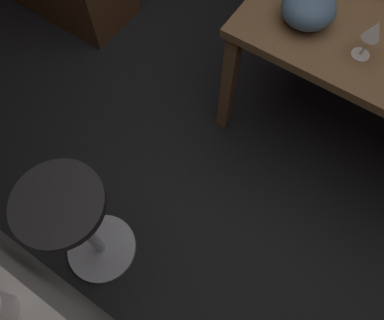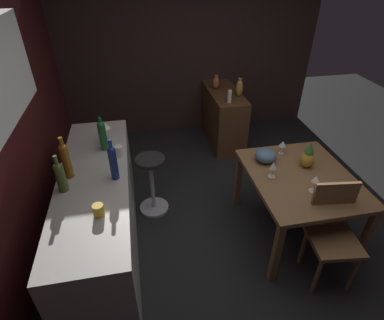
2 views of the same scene
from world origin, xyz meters
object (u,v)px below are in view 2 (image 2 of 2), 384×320
(wine_glass_left, at_px, (273,166))
(wine_glass_right, at_px, (316,180))
(vase_copper, at_px, (216,82))
(fruit_bowl, at_px, (266,156))
(cup_white, at_px, (119,151))
(sideboard_cabinet, at_px, (223,117))
(counter_lamp, at_px, (104,127))
(vase_brass, at_px, (239,88))
(cup_mustard, at_px, (98,210))
(dining_table, at_px, (300,183))
(wine_glass_center, at_px, (283,144))
(wine_bottle_cobalt, at_px, (113,161))
(pillar_candle_tall, at_px, (230,96))
(chair_near_window, at_px, (332,231))
(pineapple_centerpiece, at_px, (308,157))
(wine_bottle_amber, at_px, (66,159))
(wine_bottle_green, at_px, (102,134))
(bar_stool, at_px, (152,183))
(wine_bottle_olive, at_px, (60,176))

(wine_glass_left, height_order, wine_glass_right, wine_glass_right)
(vase_copper, bearing_deg, fruit_bowl, -178.96)
(fruit_bowl, bearing_deg, cup_white, 84.60)
(sideboard_cabinet, height_order, counter_lamp, counter_lamp)
(vase_brass, bearing_deg, sideboard_cabinet, 33.55)
(cup_mustard, bearing_deg, dining_table, -79.35)
(wine_glass_left, height_order, wine_glass_center, wine_glass_left)
(wine_bottle_cobalt, distance_m, pillar_candle_tall, 2.16)
(chair_near_window, xyz_separation_m, wine_glass_right, (0.29, 0.07, 0.34))
(pillar_candle_tall, bearing_deg, wine_glass_right, -173.36)
(chair_near_window, height_order, pineapple_centerpiece, pineapple_centerpiece)
(counter_lamp, bearing_deg, wine_bottle_amber, 152.57)
(wine_bottle_green, height_order, counter_lamp, wine_bottle_green)
(wine_bottle_amber, bearing_deg, counter_lamp, -27.43)
(chair_near_window, distance_m, wine_glass_center, 0.99)
(wine_glass_left, xyz_separation_m, wine_bottle_green, (0.55, 1.54, 0.20))
(wine_glass_center, height_order, wine_bottle_cobalt, wine_bottle_cobalt)
(wine_glass_center, bearing_deg, pillar_candle_tall, 9.47)
(cup_white, height_order, vase_copper, vase_copper)
(fruit_bowl, xyz_separation_m, wine_bottle_cobalt, (-0.22, 1.47, 0.27))
(counter_lamp, distance_m, pillar_candle_tall, 1.83)
(chair_near_window, distance_m, counter_lamp, 2.33)
(sideboard_cabinet, relative_size, cup_white, 9.74)
(cup_white, bearing_deg, pineapple_centerpiece, -99.59)
(cup_white, bearing_deg, wine_glass_left, -105.91)
(chair_near_window, bearing_deg, dining_table, 6.49)
(bar_stool, relative_size, vase_copper, 3.43)
(counter_lamp, xyz_separation_m, pillar_candle_tall, (0.90, -1.59, -0.16))
(pillar_candle_tall, bearing_deg, chair_near_window, -172.36)
(chair_near_window, height_order, fruit_bowl, chair_near_window)
(wine_bottle_green, height_order, wine_bottle_amber, wine_bottle_amber)
(cup_white, bearing_deg, bar_stool, -56.92)
(fruit_bowl, height_order, wine_bottle_olive, wine_bottle_olive)
(chair_near_window, distance_m, wine_bottle_green, 2.26)
(sideboard_cabinet, xyz_separation_m, wine_bottle_amber, (-1.85, 1.93, 0.67))
(wine_glass_left, relative_size, pineapple_centerpiece, 0.62)
(wine_glass_left, bearing_deg, cup_white, 74.09)
(wine_bottle_green, relative_size, vase_copper, 1.66)
(dining_table, xyz_separation_m, chair_near_window, (-0.52, -0.06, -0.13))
(sideboard_cabinet, height_order, pineapple_centerpiece, pineapple_centerpiece)
(fruit_bowl, distance_m, vase_copper, 1.87)
(wine_glass_right, relative_size, vase_copper, 0.81)
(wine_glass_left, relative_size, vase_brass, 0.63)
(wine_glass_left, relative_size, wine_bottle_green, 0.49)
(wine_glass_center, bearing_deg, counter_lamp, 79.51)
(wine_glass_right, distance_m, wine_bottle_olive, 2.14)
(wine_bottle_cobalt, xyz_separation_m, cup_white, (0.36, -0.03, -0.12))
(wine_glass_left, distance_m, wine_glass_center, 0.45)
(counter_lamp, bearing_deg, vase_brass, -58.86)
(wine_glass_left, height_order, fruit_bowl, wine_glass_left)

